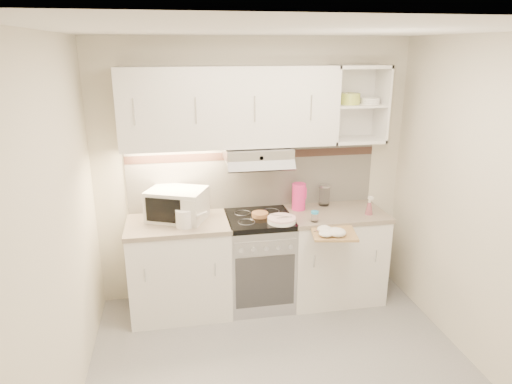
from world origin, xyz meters
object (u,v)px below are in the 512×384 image
(electric_range, at_px, (259,260))
(pink_pitcher, at_px, (299,196))
(spray_bottle, at_px, (369,207))
(microwave, at_px, (177,204))
(glass_jar, at_px, (324,195))
(plate_stack, at_px, (282,220))
(cutting_board, at_px, (334,233))
(watering_can, at_px, (185,217))

(electric_range, relative_size, pink_pitcher, 3.46)
(electric_range, relative_size, spray_bottle, 4.73)
(microwave, height_order, glass_jar, microwave)
(plate_stack, height_order, cutting_board, plate_stack)
(spray_bottle, distance_m, cutting_board, 0.56)
(microwave, height_order, cutting_board, microwave)
(electric_range, relative_size, glass_jar, 4.31)
(watering_can, relative_size, spray_bottle, 1.51)
(watering_can, height_order, glass_jar, watering_can)
(glass_jar, relative_size, cutting_board, 0.56)
(watering_can, height_order, pink_pitcher, pink_pitcher)
(pink_pitcher, bearing_deg, spray_bottle, -25.67)
(microwave, height_order, pink_pitcher, microwave)
(plate_stack, xyz_separation_m, pink_pitcher, (0.24, 0.31, 0.11))
(microwave, height_order, plate_stack, microwave)
(plate_stack, bearing_deg, glass_jar, 35.93)
(watering_can, distance_m, plate_stack, 0.86)
(plate_stack, bearing_deg, spray_bottle, 3.33)
(electric_range, height_order, pink_pitcher, pink_pitcher)
(watering_can, relative_size, pink_pitcher, 1.10)
(electric_range, height_order, cutting_board, electric_range)
(pink_pitcher, xyz_separation_m, glass_jar, (0.28, 0.07, -0.03))
(pink_pitcher, distance_m, glass_jar, 0.29)
(microwave, xyz_separation_m, pink_pitcher, (1.16, 0.05, -0.01))
(watering_can, height_order, cutting_board, watering_can)
(electric_range, bearing_deg, glass_jar, 16.07)
(microwave, distance_m, cutting_board, 1.43)
(spray_bottle, bearing_deg, electric_range, 165.02)
(watering_can, relative_size, glass_jar, 1.37)
(electric_range, xyz_separation_m, glass_jar, (0.69, 0.20, 0.55))
(pink_pitcher, relative_size, cutting_board, 0.70)
(microwave, distance_m, watering_can, 0.22)
(microwave, xyz_separation_m, plate_stack, (0.91, -0.26, -0.12))
(watering_can, bearing_deg, cutting_board, 1.90)
(watering_can, xyz_separation_m, plate_stack, (0.85, -0.05, -0.06))
(watering_can, relative_size, cutting_board, 0.77)
(plate_stack, relative_size, cutting_board, 0.69)
(electric_range, xyz_separation_m, watering_can, (-0.68, -0.13, 0.54))
(electric_range, xyz_separation_m, spray_bottle, (1.03, -0.13, 0.52))
(microwave, distance_m, pink_pitcher, 1.16)
(pink_pitcher, distance_m, spray_bottle, 0.67)
(electric_range, xyz_separation_m, pink_pitcher, (0.41, 0.13, 0.58))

